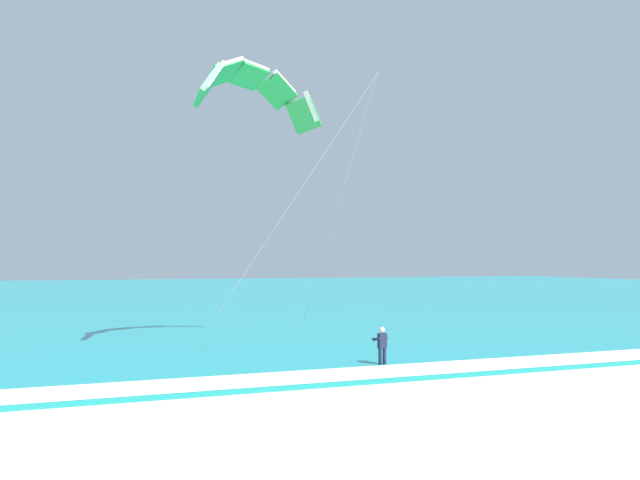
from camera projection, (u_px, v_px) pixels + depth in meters
The scene contains 5 objects.
sea at pixel (234, 292), 77.73m from camera, with size 200.00×120.00×0.20m, color teal.
surf_foam at pixel (472, 365), 21.68m from camera, with size 200.00×2.02×0.04m, color white.
surfboard at pixel (382, 369), 22.00m from camera, with size 0.60×1.44×0.09m.
kitesurfer at pixel (382, 346), 22.05m from camera, with size 0.56×0.56×1.69m.
kite_primary at pixel (255, 88), 27.30m from camera, with size 7.18×8.10×12.98m.
Camera 1 is at (-12.49, -6.24, 4.29)m, focal length 30.85 mm.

